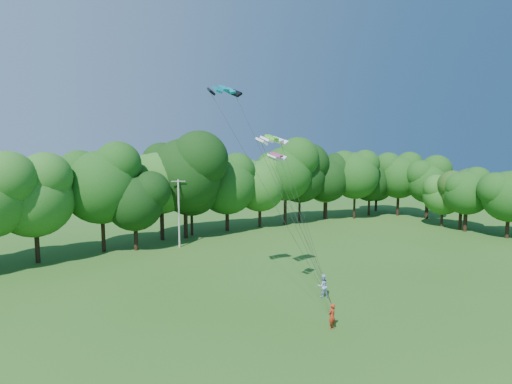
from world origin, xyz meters
TOP-DOWN VIEW (x-y plane):
  - ground at (0.00, 0.00)m, footprint 160.00×160.00m
  - utility_pole at (1.95, 32.66)m, footprint 1.57×0.77m
  - kite_flyer_left at (0.47, 5.80)m, footprint 0.68×0.48m
  - kite_flyer_right at (4.18, 10.28)m, footprint 1.11×0.98m
  - kite_teal at (-2.26, 15.12)m, footprint 2.75×1.49m
  - kite_green at (2.26, 14.73)m, footprint 2.90×1.44m
  - kite_pink at (0.07, 11.33)m, footprint 1.95×1.46m
  - tree_back_center at (4.96, 36.96)m, footprint 11.02×11.02m
  - tree_back_east at (31.27, 36.27)m, footprint 7.30×7.30m
  - tree_flank_east at (40.65, 17.34)m, footprint 6.63×6.63m

SIDE VIEW (x-z plane):
  - ground at x=0.00m, z-range 0.00..0.00m
  - kite_flyer_left at x=0.47m, z-range 0.00..1.77m
  - kite_flyer_right at x=4.18m, z-range 0.00..1.93m
  - utility_pole at x=1.95m, z-range 0.11..8.57m
  - tree_flank_east at x=40.65m, z-range 1.20..10.84m
  - tree_back_east at x=31.27m, z-range 1.32..11.93m
  - tree_back_center at x=4.96m, z-range 2.00..18.03m
  - kite_pink at x=0.07m, z-range 11.58..11.97m
  - kite_green at x=2.26m, z-range 12.91..13.45m
  - kite_teal at x=-2.26m, z-range 16.64..17.24m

